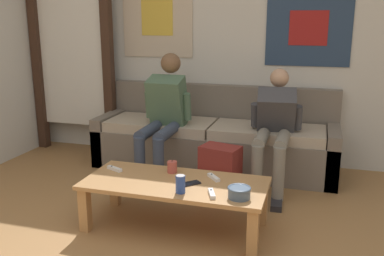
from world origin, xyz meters
TOP-DOWN VIEW (x-y plane):
  - wall_back at (0.00, 2.79)m, footprint 10.00×0.07m
  - door_frame at (-1.71, 2.57)m, footprint 1.00×0.10m
  - couch at (-0.01, 2.43)m, footprint 2.43×0.72m
  - coffee_table at (0.02, 1.05)m, footprint 1.33×0.59m
  - person_seated_adult at (-0.43, 2.05)m, footprint 0.47×0.90m
  - person_seated_teen at (0.62, 2.07)m, footprint 0.47×0.95m
  - backpack at (0.21, 1.69)m, footprint 0.37×0.30m
  - ceramic_bowl at (0.52, 0.90)m, footprint 0.16×0.16m
  - pillar_candle at (-0.06, 1.23)m, footprint 0.07×0.07m
  - drink_can_blue at (0.12, 0.87)m, footprint 0.07×0.07m
  - game_controller_near_left at (0.28, 1.18)m, footprint 0.12×0.13m
  - game_controller_near_right at (0.34, 0.89)m, footprint 0.08×0.15m
  - game_controller_far_center at (-0.51, 1.14)m, footprint 0.15×0.09m
  - cell_phone at (0.14, 1.04)m, footprint 0.14×0.14m

SIDE VIEW (x-z plane):
  - backpack at x=0.21m, z-range -0.01..0.44m
  - couch at x=-0.01m, z-range -0.13..0.69m
  - coffee_table at x=0.02m, z-range 0.13..0.48m
  - cell_phone at x=0.14m, z-range 0.36..0.37m
  - game_controller_near_left at x=0.28m, z-range 0.36..0.38m
  - game_controller_near_right at x=0.34m, z-range 0.36..0.38m
  - game_controller_far_center at x=-0.51m, z-range 0.36..0.38m
  - ceramic_bowl at x=0.52m, z-range 0.36..0.44m
  - pillar_candle at x=-0.06m, z-range 0.35..0.45m
  - drink_can_blue at x=0.12m, z-range 0.36..0.48m
  - person_seated_teen at x=0.62m, z-range 0.05..1.10m
  - person_seated_adult at x=-0.43m, z-range 0.05..1.23m
  - door_frame at x=-1.71m, z-range 0.12..2.27m
  - wall_back at x=0.00m, z-range 0.00..2.55m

